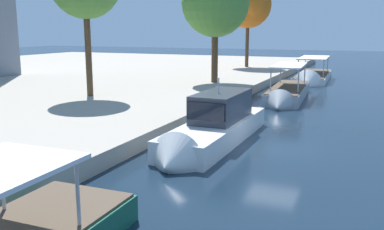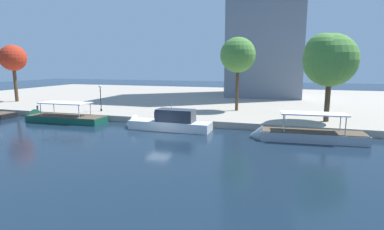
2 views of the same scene
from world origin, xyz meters
TOP-DOWN VIEW (x-y plane):
  - ground_plane at (0.00, 0.00)m, footprint 220.00×220.00m
  - motor_yacht_2 at (-0.37, 3.08)m, footprint 10.93×2.66m
  - tour_boat_3 at (15.10, 2.28)m, footprint 11.57×3.35m
  - tour_boat_4 at (29.90, 2.24)m, footprint 13.80×3.88m
  - tree_0 at (36.31, 12.11)m, footprint 6.31×6.70m
  - tree_1 at (17.96, 9.55)m, footprint 6.33×6.33m

SIDE VIEW (x-z plane):
  - ground_plane at x=0.00m, z-range 0.00..0.00m
  - tour_boat_4 at x=29.90m, z-range -1.70..2.32m
  - tour_boat_3 at x=15.10m, z-range -1.58..2.29m
  - motor_yacht_2 at x=-0.37m, z-range -1.40..2.83m
  - tree_1 at x=17.96m, z-range 3.11..13.70m
  - tree_0 at x=36.31m, z-range 3.38..14.78m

